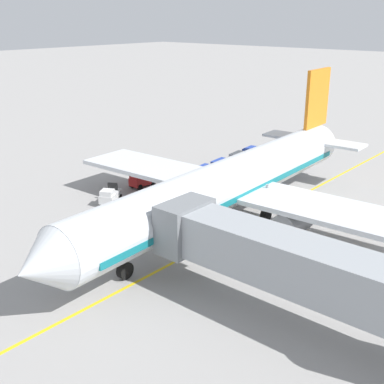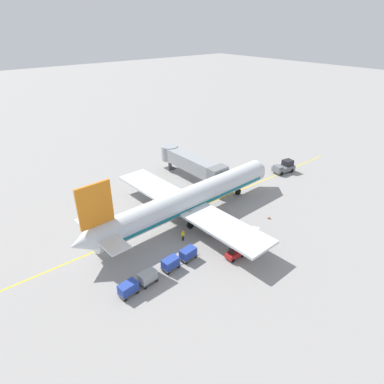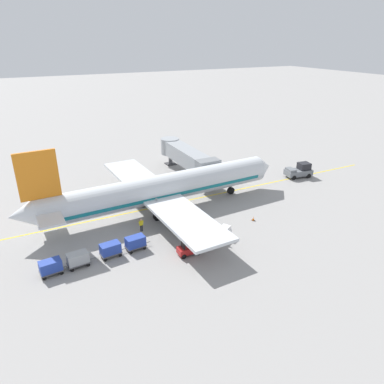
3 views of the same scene
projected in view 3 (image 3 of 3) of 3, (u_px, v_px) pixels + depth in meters
ground_plane at (154, 208)px, 49.86m from camera, size 400.00×400.00×0.00m
gate_lead_in_line at (154, 208)px, 49.86m from camera, size 0.24×80.00×0.01m
parked_airliner at (161, 189)px, 47.75m from camera, size 30.19×37.31×10.63m
jet_bridge at (186, 156)px, 60.03m from camera, size 16.79×3.50×4.98m
pushback_tractor at (299, 171)px, 60.41m from camera, size 2.87×4.69×2.40m
baggage_tug_lead at (190, 248)px, 38.90m from camera, size 1.30×2.51×1.62m
baggage_tug_trailing at (223, 234)px, 41.83m from camera, size 2.27×2.77×1.62m
baggage_cart_front at (135, 242)px, 39.68m from camera, size 1.51×2.95×1.58m
baggage_cart_second_in_train at (110, 249)px, 38.38m from camera, size 1.51×2.95×1.58m
baggage_cart_third_in_train at (78, 259)px, 36.70m from camera, size 1.51×2.95×1.58m
baggage_cart_tail_end at (51, 266)px, 35.44m from camera, size 1.51×2.95×1.58m
ground_crew_wing_walker at (141, 224)px, 43.40m from camera, size 0.32×0.73×1.69m
safety_cone_nose_left at (253, 218)px, 46.24m from camera, size 0.36×0.36×0.59m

